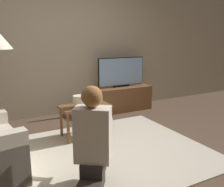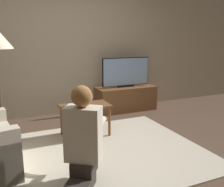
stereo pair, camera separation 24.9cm
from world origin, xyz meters
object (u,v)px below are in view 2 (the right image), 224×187
object	(u,v)px
tv	(126,72)
person_kneeling	(83,138)
table_lamp	(79,100)
coffee_table	(85,110)

from	to	relation	value
tv	person_kneeling	world-z (taller)	tv
tv	table_lamp	size ratio (longest dim) A/B	5.54
coffee_table	table_lamp	size ratio (longest dim) A/B	3.97
coffee_table	table_lamp	world-z (taller)	table_lamp
person_kneeling	tv	bearing A→B (deg)	-89.96
tv	table_lamp	xyz separation A→B (m)	(-1.27, -1.05, -0.19)
tv	table_lamp	bearing A→B (deg)	-140.57
tv	table_lamp	distance (m)	1.66
person_kneeling	coffee_table	bearing A→B (deg)	-73.07
person_kneeling	table_lamp	world-z (taller)	person_kneeling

